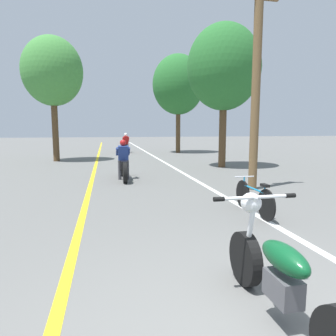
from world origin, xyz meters
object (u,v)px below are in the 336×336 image
utility_pole (256,83)px  motorcycle_rider_lead (123,164)px  roadside_tree_left (52,72)px  motorcycle_foreground (280,275)px  motorcycle_rider_far (126,145)px  roadside_tree_right_near (224,68)px  bicycle_parked (254,198)px  roadside_tree_right_far (178,85)px

utility_pole → motorcycle_rider_lead: size_ratio=2.63×
roadside_tree_left → motorcycle_rider_lead: size_ratio=2.92×
motorcycle_foreground → motorcycle_rider_far: (-0.05, 19.63, 0.10)m
roadside_tree_left → utility_pole: bearing=-53.4°
roadside_tree_left → motorcycle_rider_lead: bearing=-64.2°
roadside_tree_right_near → bicycle_parked: size_ratio=3.89×
roadside_tree_left → motorcycle_rider_lead: (3.18, -6.55, -4.13)m
motorcycle_rider_lead → bicycle_parked: size_ratio=1.38×
utility_pole → roadside_tree_right_near: (1.02, 4.88, 1.37)m
motorcycle_rider_far → roadside_tree_right_near: bearing=-68.2°
utility_pole → roadside_tree_left: size_ratio=0.90×
roadside_tree_left → roadside_tree_right_near: bearing=-28.3°
roadside_tree_right_near → motorcycle_foreground: bearing=-109.3°
motorcycle_rider_far → roadside_tree_left: bearing=-128.6°
motorcycle_foreground → motorcycle_rider_far: motorcycle_rider_far is taller
utility_pole → motorcycle_rider_lead: bearing=144.9°
utility_pole → roadside_tree_right_near: size_ratio=0.93×
roadside_tree_right_near → utility_pole: bearing=-101.9°
utility_pole → motorcycle_rider_lead: 4.97m
motorcycle_foreground → utility_pole: bearing=64.7°
motorcycle_rider_far → bicycle_parked: motorcycle_rider_far is taller
utility_pole → motorcycle_rider_far: size_ratio=2.79×
roadside_tree_right_far → motorcycle_rider_lead: roadside_tree_right_far is taller
bicycle_parked → roadside_tree_right_far: bearing=82.0°
motorcycle_foreground → bicycle_parked: bearing=65.9°
roadside_tree_left → motorcycle_rider_far: (4.04, 5.06, -4.10)m
roadside_tree_right_far → roadside_tree_right_near: bearing=-89.8°
utility_pole → bicycle_parked: utility_pole is taller
bicycle_parked → utility_pole: bearing=63.1°
utility_pole → motorcycle_rider_far: bearing=100.7°
utility_pole → bicycle_parked: bearing=-116.9°
roadside_tree_right_near → roadside_tree_right_far: (-0.03, 8.31, 0.42)m
roadside_tree_right_far → motorcycle_rider_far: roadside_tree_right_far is taller
utility_pole → roadside_tree_right_near: roadside_tree_right_near is taller
roadside_tree_right_far → motorcycle_rider_far: (-3.67, 0.91, -4.24)m
roadside_tree_right_far → roadside_tree_left: 8.75m
roadside_tree_left → bicycle_parked: roadside_tree_left is taller
roadside_tree_right_near → motorcycle_rider_far: size_ratio=3.00×
motorcycle_rider_lead → motorcycle_rider_far: bearing=85.8°
motorcycle_foreground → motorcycle_rider_far: 19.63m
utility_pole → motorcycle_foreground: 6.64m
roadside_tree_right_far → motorcycle_foreground: roadside_tree_right_far is taller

